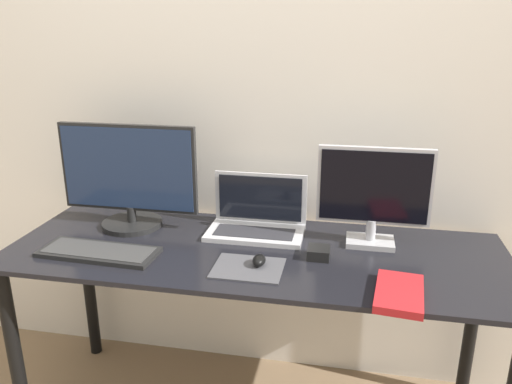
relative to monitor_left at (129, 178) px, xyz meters
name	(u,v)px	position (x,y,z in m)	size (l,w,h in m)	color
wall_back	(273,93)	(0.53, 0.26, 0.31)	(7.00, 0.05, 2.50)	silver
desk	(255,277)	(0.53, -0.13, -0.31)	(1.79, 0.65, 0.74)	black
monitor_left	(129,178)	(0.00, 0.00, 0.00)	(0.55, 0.24, 0.41)	black
monitor_right	(374,193)	(0.94, 0.00, 0.00)	(0.40, 0.12, 0.37)	#B2B2B7
laptop	(257,218)	(0.51, 0.04, -0.15)	(0.37, 0.21, 0.22)	silver
keyboard	(99,252)	(0.00, -0.27, -0.19)	(0.42, 0.18, 0.02)	black
mousepad	(248,268)	(0.54, -0.28, -0.20)	(0.23, 0.18, 0.00)	#47474C
mouse	(259,260)	(0.57, -0.26, -0.18)	(0.04, 0.07, 0.03)	black
book	(399,293)	(1.01, -0.37, -0.19)	(0.16, 0.25, 0.02)	red
power_brick	(319,253)	(0.76, -0.15, -0.18)	(0.08, 0.08, 0.04)	black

